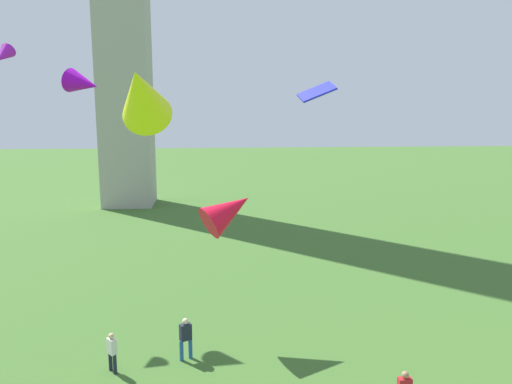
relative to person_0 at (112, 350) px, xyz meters
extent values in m
cylinder|color=#1E2333|center=(-0.12, 0.14, -0.54)|extent=(0.15, 0.15, 0.79)
cylinder|color=#1E2333|center=(0.12, -0.14, -0.54)|extent=(0.15, 0.15, 0.79)
cube|color=silver|center=(0.00, 0.00, 0.17)|extent=(0.46, 0.49, 0.63)
sphere|color=#D8AD84|center=(0.00, 0.00, 0.60)|extent=(0.23, 0.23, 0.23)
cylinder|color=#235693|center=(2.68, 0.72, -0.50)|extent=(0.16, 0.16, 0.88)
cylinder|color=#235693|center=(3.04, 0.90, -0.50)|extent=(0.16, 0.16, 0.88)
cube|color=#1E2333|center=(2.86, 0.81, 0.29)|extent=(0.55, 0.46, 0.69)
sphere|color=beige|center=(2.86, 0.81, 0.76)|extent=(0.26, 0.26, 0.26)
sphere|color=#A37556|center=(10.50, -3.80, 0.68)|extent=(0.24, 0.24, 0.24)
cone|color=#9B07C6|center=(-2.31, 7.11, 10.62)|extent=(2.24, 1.93, 1.52)
cone|color=red|center=(4.75, 3.30, 4.90)|extent=(3.13, 2.59, 2.41)
cube|color=#262BE4|center=(7.04, -5.11, 10.00)|extent=(1.03, 0.68, 0.61)
cone|color=purple|center=(-6.35, 7.82, 12.00)|extent=(1.10, 1.48, 1.24)
cone|color=yellow|center=(2.38, -5.65, 9.91)|extent=(1.43, 2.38, 2.18)
camera|label=1|loc=(4.36, -19.15, 9.73)|focal=35.72mm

